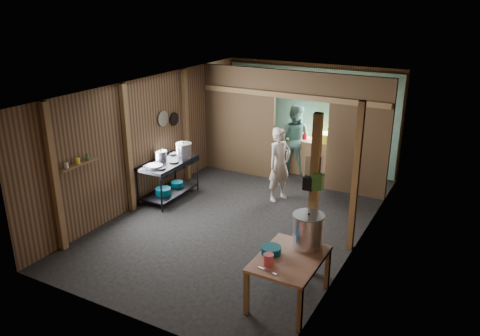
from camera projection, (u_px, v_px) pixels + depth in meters
The scene contains 42 objects.
floor at pixel (245, 217), 9.45m from camera, with size 4.50×7.00×0.00m, color #2A2929.
ceiling at pixel (245, 86), 8.56m from camera, with size 4.50×7.00×0.00m, color #3B3B3B.
wall_back at pixel (311, 116), 11.89m from camera, with size 4.50×0.00×2.60m, color brown.
wall_front at pixel (118, 231), 6.12m from camera, with size 4.50×0.00×2.60m, color brown.
wall_left at pixel (151, 139), 10.01m from camera, with size 0.00×7.00×2.60m, color brown.
wall_right at pixel (363, 175), 8.00m from camera, with size 0.00×7.00×2.60m, color brown.
partition_left at pixel (239, 121), 11.41m from camera, with size 1.85×0.10×2.60m, color #4B3823.
partition_right at pixel (359, 137), 10.11m from camera, with size 1.35×0.10×2.60m, color #4B3823.
partition_header at pixel (303, 85), 10.36m from camera, with size 1.30×0.10×0.60m, color #4B3823.
turquoise_panel at pixel (310, 118), 11.86m from camera, with size 4.40×0.06×2.50m, color #7CAEAA.
back_counter at pixel (312, 157), 11.60m from camera, with size 1.20×0.50×0.85m, color brown.
wall_clock at pixel (320, 94), 11.49m from camera, with size 0.20×0.20×0.03m, color silver.
post_left_a at pixel (54, 179), 7.84m from camera, with size 0.10×0.12×2.60m, color brown.
post_left_b at pixel (128, 149), 9.32m from camera, with size 0.10×0.12×2.60m, color brown.
post_left_c at pixel (186, 126), 10.97m from camera, with size 0.10×0.12×2.60m, color brown.
post_right at pixel (356, 178), 7.86m from camera, with size 0.10×0.12×2.60m, color brown.
post_free at pixel (314, 198), 7.10m from camera, with size 0.12×0.12×2.60m, color brown.
cross_beam at pixel (291, 96), 10.52m from camera, with size 4.40×0.12×0.12m, color brown.
pan_lid_big at pixel (163, 119), 10.20m from camera, with size 0.34×0.34×0.03m, color gray.
pan_lid_small at pixel (174, 119), 10.57m from camera, with size 0.30×0.30×0.03m, color black.
wall_shelf at pixel (78, 165), 8.20m from camera, with size 0.14×0.80×0.03m, color brown.
jar_white at pixel (66, 165), 7.97m from camera, with size 0.07×0.07×0.10m, color silver.
jar_yellow at pixel (78, 161), 8.18m from camera, with size 0.08×0.08×0.10m, color yellow.
jar_green at pixel (87, 157), 8.36m from camera, with size 0.06×0.06×0.10m, color #316B2B.
bag_white at pixel (314, 166), 7.03m from camera, with size 0.22×0.15×0.32m, color silver.
bag_green at pixel (318, 182), 6.92m from camera, with size 0.16×0.12×0.24m, color #316B2B.
bag_black at pixel (308, 183), 6.98m from camera, with size 0.14×0.10×0.20m, color black.
gas_range at pixel (169, 180), 10.19m from camera, with size 0.73×1.42×0.84m, color black, non-canonical shape.
prep_table at pixel (289, 279), 6.77m from camera, with size 0.87×1.19×0.70m, color tan, non-canonical shape.
stove_pot_large at pixel (184, 151), 10.22m from camera, with size 0.34×0.34×0.34m, color silver, non-canonical shape.
stove_pot_med at pixel (161, 156), 10.10m from camera, with size 0.26×0.26×0.22m, color silver, non-canonical shape.
frying_pan at pixel (155, 166), 9.68m from camera, with size 0.33×0.55×0.08m, color gray, non-canonical shape.
blue_tub_front at pixel (163, 191), 10.08m from camera, with size 0.33×0.33×0.14m, color #034B5C.
blue_tub_back at pixel (177, 184), 10.50m from camera, with size 0.27×0.27×0.11m, color #034B5C.
stock_pot at pixel (308, 231), 6.85m from camera, with size 0.46×0.46×0.53m, color silver, non-canonical shape.
wash_basin at pixel (271, 250), 6.73m from camera, with size 0.29×0.29×0.11m, color #034B5C.
pink_bucket at pixel (268, 260), 6.43m from camera, with size 0.14×0.14×0.17m, color #E14E5B.
knife at pixel (267, 271), 6.32m from camera, with size 0.30×0.04×0.01m, color silver.
yellow_tub at pixel (327, 138), 11.27m from camera, with size 0.40×0.40×0.22m, color yellow.
red_cup at pixel (305, 136), 11.53m from camera, with size 0.12×0.12×0.14m, color red.
cook at pixel (280, 164), 10.00m from camera, with size 0.58×0.38×1.59m, color beige.
worker_back at pixel (294, 139), 11.61m from camera, with size 0.81×0.63×1.67m, color slate.
Camera 1 is at (3.99, -7.55, 4.17)m, focal length 35.61 mm.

